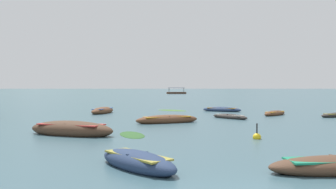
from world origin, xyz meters
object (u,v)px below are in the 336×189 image
rowboat_0 (71,129)px  mooring_buoy (257,137)px  rowboat_8 (222,110)px  rowboat_6 (167,120)px  rowboat_7 (137,161)px  rowboat_9 (103,111)px  rowboat_4 (275,113)px  rowboat_3 (230,117)px  ferry_0 (176,93)px

rowboat_0 → mooring_buoy: bearing=-16.6°
rowboat_8 → mooring_buoy: size_ratio=4.76×
rowboat_6 → rowboat_7: 12.74m
rowboat_9 → rowboat_4: bearing=-16.9°
rowboat_3 → rowboat_8: (1.67, 7.61, 0.04)m
rowboat_3 → rowboat_9: rowboat_9 is taller
rowboat_3 → rowboat_7: bearing=-116.4°
rowboat_4 → rowboat_7: bearing=-124.6°
rowboat_0 → rowboat_4: bearing=34.3°
mooring_buoy → ferry_0: bearing=82.5°
rowboat_0 → ferry_0: ferry_0 is taller
rowboat_3 → ferry_0: size_ratio=0.43×
rowboat_9 → mooring_buoy: mooring_buoy is taller
mooring_buoy → rowboat_9: bearing=113.8°
rowboat_3 → rowboat_6: (-4.96, -2.62, 0.07)m
mooring_buoy → rowboat_7: bearing=-138.0°
ferry_0 → mooring_buoy: size_ratio=9.46×
rowboat_0 → rowboat_9: 14.38m
rowboat_6 → rowboat_8: bearing=57.1°
rowboat_0 → mooring_buoy: 8.58m
rowboat_3 → mooring_buoy: bearing=-101.3°
rowboat_6 → rowboat_7: bearing=-101.5°
rowboat_6 → rowboat_9: rowboat_9 is taller
rowboat_4 → rowboat_8: (-2.90, 5.25, 0.02)m
rowboat_0 → rowboat_6: size_ratio=1.06×
rowboat_4 → rowboat_8: 6.00m
rowboat_6 → ferry_0: bearing=80.5°
rowboat_0 → rowboat_7: 7.87m
ferry_0 → rowboat_8: bearing=-96.7°
rowboat_9 → ferry_0: size_ratio=0.53×
rowboat_0 → rowboat_4: 17.94m
mooring_buoy → rowboat_8: bearing=78.2°
rowboat_4 → rowboat_6: bearing=-152.4°
rowboat_6 → rowboat_9: (-4.51, 9.23, 0.01)m
rowboat_4 → ferry_0: bearing=85.2°
rowboat_3 → rowboat_4: rowboat_4 is taller
rowboat_3 → mooring_buoy: size_ratio=4.09×
rowboat_3 → mooring_buoy: mooring_buoy is taller
rowboat_0 → rowboat_7: (2.76, -7.36, -0.07)m
rowboat_0 → rowboat_6: bearing=44.0°
rowboat_3 → rowboat_7: rowboat_7 is taller
rowboat_4 → mooring_buoy: bearing=-117.8°
rowboat_4 → rowboat_3: bearing=-152.7°
rowboat_6 → rowboat_7: size_ratio=1.35×
rowboat_4 → rowboat_6: size_ratio=0.69×
rowboat_4 → mooring_buoy: 14.19m
rowboat_8 → ferry_0: 99.40m
rowboat_0 → rowboat_8: size_ratio=1.22×
rowboat_3 → rowboat_4: size_ratio=1.08×
rowboat_4 → rowboat_6: rowboat_6 is taller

